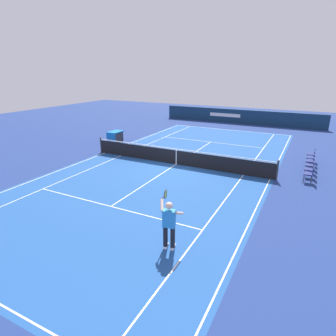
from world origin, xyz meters
TOP-DOWN VIEW (x-y plane):
  - ground_plane at (0.00, 0.00)m, footprint 60.00×60.00m
  - court_slab at (0.00, 0.00)m, footprint 24.20×11.40m
  - court_line_markings at (0.00, 0.00)m, footprint 23.85×11.05m
  - tennis_net at (0.00, 0.00)m, footprint 0.10×11.70m
  - stadium_barrier at (-15.90, -0.00)m, footprint 0.26×17.00m
  - tennis_player_near at (7.92, 3.53)m, footprint 1.01×0.84m
  - tennis_ball at (-0.03, -2.55)m, footprint 0.07×0.07m
  - spectator_chair_0 at (-4.41, 7.34)m, footprint 0.44×0.44m
  - spectator_chair_1 at (-3.61, 7.34)m, footprint 0.44×0.44m
  - spectator_chair_2 at (-2.81, 7.34)m, footprint 0.44×0.44m
  - spectator_chair_3 at (-2.00, 7.34)m, footprint 0.44×0.44m
  - spectator_chair_4 at (-1.20, 7.34)m, footprint 0.44×0.44m
  - spectator_chair_5 at (-0.40, 7.34)m, footprint 0.44×0.44m
  - equipment_cart_tarped at (-2.99, -6.84)m, footprint 1.25×0.84m

SIDE VIEW (x-z plane):
  - ground_plane at x=0.00m, z-range 0.00..0.00m
  - court_slab at x=0.00m, z-range 0.00..0.00m
  - court_line_markings at x=0.00m, z-range 0.00..0.01m
  - tennis_ball at x=-0.03m, z-range 0.00..0.07m
  - equipment_cart_tarped at x=-2.99m, z-range 0.01..0.86m
  - tennis_net at x=0.00m, z-range -0.05..1.03m
  - spectator_chair_0 at x=-4.41m, z-range 0.08..0.96m
  - spectator_chair_1 at x=-3.61m, z-range 0.08..0.96m
  - spectator_chair_2 at x=-2.81m, z-range 0.08..0.96m
  - spectator_chair_3 at x=-2.00m, z-range 0.08..0.96m
  - spectator_chair_4 at x=-1.20m, z-range 0.08..0.96m
  - spectator_chair_5 at x=-0.40m, z-range 0.08..0.96m
  - stadium_barrier at x=-15.90m, z-range 0.00..1.48m
  - tennis_player_near at x=7.92m, z-range 0.08..1.78m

